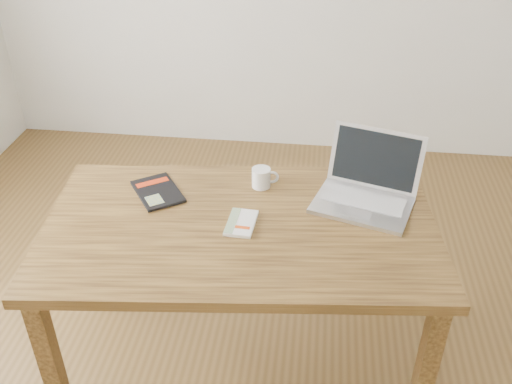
# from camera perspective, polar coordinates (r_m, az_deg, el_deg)

# --- Properties ---
(room) EXTENTS (4.04, 4.04, 2.70)m
(room) POSITION_cam_1_polar(r_m,az_deg,el_deg) (1.75, -1.92, 13.03)
(room) COLOR brown
(room) RESTS_ON ground
(desk) EXTENTS (1.48, 0.94, 0.75)m
(desk) POSITION_cam_1_polar(r_m,az_deg,el_deg) (2.09, -1.56, -5.15)
(desk) COLOR brown
(desk) RESTS_ON ground
(white_guidebook) EXTENTS (0.11, 0.17, 0.01)m
(white_guidebook) POSITION_cam_1_polar(r_m,az_deg,el_deg) (2.03, -1.50, -3.11)
(white_guidebook) COLOR silver
(white_guidebook) RESTS_ON desk
(black_guidebook) EXTENTS (0.25, 0.27, 0.01)m
(black_guidebook) POSITION_cam_1_polar(r_m,az_deg,el_deg) (2.23, -9.80, 0.06)
(black_guidebook) COLOR black
(black_guidebook) RESTS_ON desk
(laptop) EXTENTS (0.43, 0.40, 0.24)m
(laptop) POSITION_cam_1_polar(r_m,az_deg,el_deg) (2.18, 11.03, 0.38)
(laptop) COLOR silver
(laptop) RESTS_ON desk
(coffee_mug) EXTENTS (0.11, 0.07, 0.08)m
(coffee_mug) POSITION_cam_1_polar(r_m,az_deg,el_deg) (2.22, 0.59, 1.48)
(coffee_mug) COLOR white
(coffee_mug) RESTS_ON desk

